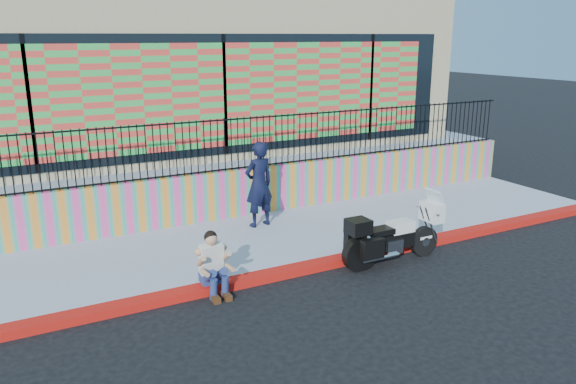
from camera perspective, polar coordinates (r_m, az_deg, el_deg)
ground at (r=10.54m, az=2.43°, el=-7.93°), size 90.00×90.00×0.00m
red_curb at (r=10.51m, az=2.44°, el=-7.56°), size 16.00×0.30×0.15m
sidewalk at (r=11.86m, az=-1.60°, el=-4.79°), size 16.00×3.00×0.15m
mural_wall at (r=13.05m, az=-4.74°, el=-0.03°), size 16.00×0.20×1.10m
metal_fence at (r=12.79m, az=-4.86°, el=4.94°), size 15.80×0.04×1.20m
elevated_platform at (r=17.74m, az=-11.29°, el=3.66°), size 16.00×10.00×1.25m
storefront_building at (r=17.20m, az=-11.54°, el=12.11°), size 14.00×8.06×4.00m
police_motorcycle at (r=10.83m, az=10.46°, el=-4.36°), size 2.14×0.71×1.33m
police_officer at (r=12.19m, az=-2.98°, el=0.79°), size 0.75×0.55×1.89m
seated_man at (r=9.51m, az=-7.46°, el=-7.81°), size 0.54×0.71×1.06m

